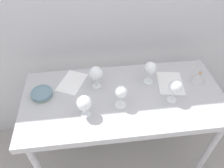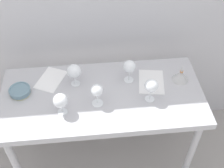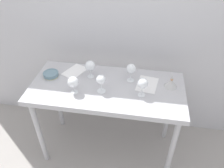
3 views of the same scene
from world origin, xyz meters
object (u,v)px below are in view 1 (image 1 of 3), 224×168
wine_glass_near_center (121,92)px  tasting_bowl (42,94)px  wine_glass_near_right (176,87)px  wine_glass_far_left (96,74)px  tasting_sheet_lower (170,83)px  tasting_sheet_upper (72,82)px  decanter_funnel (199,77)px  wine_glass_far_right (150,69)px  wine_glass_near_left (84,103)px

wine_glass_near_center → tasting_bowl: (-0.52, 0.15, -0.10)m
wine_glass_near_right → tasting_bowl: (-0.88, 0.14, -0.10)m
wine_glass_far_left → tasting_sheet_lower: (0.54, -0.03, -0.12)m
wine_glass_near_center → tasting_sheet_lower: (0.40, 0.16, -0.12)m
wine_glass_near_right → wine_glass_near_center: bearing=-179.6°
tasting_sheet_lower → tasting_sheet_upper: bearing=-178.7°
decanter_funnel → tasting_sheet_upper: bearing=174.3°
wine_glass_near_right → tasting_sheet_lower: 0.21m
wine_glass_near_right → wine_glass_far_left: bearing=158.4°
wine_glass_far_right → wine_glass_near_center: size_ratio=1.04×
wine_glass_far_right → wine_glass_near_center: wine_glass_far_right is taller
wine_glass_far_right → tasting_sheet_lower: 0.20m
wine_glass_near_left → tasting_sheet_upper: (-0.09, 0.31, -0.11)m
tasting_sheet_lower → wine_glass_far_left: bearing=-174.8°
wine_glass_far_left → tasting_sheet_lower: wine_glass_far_left is taller
wine_glass_near_left → wine_glass_near_center: wine_glass_near_center is taller
wine_glass_far_right → wine_glass_far_left: (-0.38, -0.00, -0.01)m
tasting_bowl → decanter_funnel: size_ratio=1.15×
wine_glass_near_center → tasting_bowl: bearing=164.4°
wine_glass_near_right → wine_glass_near_center: wine_glass_near_right is taller
wine_glass_far_right → tasting_sheet_lower: (0.16, -0.04, -0.13)m
tasting_sheet_lower → wine_glass_near_center: bearing=-148.7°
tasting_sheet_upper → wine_glass_far_right: bearing=18.9°
wine_glass_near_left → wine_glass_near_right: 0.59m
wine_glass_near_left → wine_glass_far_right: 0.53m
wine_glass_near_left → tasting_bowl: wine_glass_near_left is taller
wine_glass_near_left → wine_glass_far_left: wine_glass_far_left is taller
wine_glass_near_right → tasting_bowl: wine_glass_near_right is taller
tasting_sheet_upper → tasting_sheet_lower: (0.72, -0.10, 0.00)m
decanter_funnel → wine_glass_far_left: bearing=177.5°
wine_glass_near_center → decanter_funnel: wine_glass_near_center is taller
decanter_funnel → wine_glass_near_left: bearing=-165.4°
tasting_sheet_upper → tasting_sheet_lower: bearing=17.5°
wine_glass_near_right → tasting_bowl: size_ratio=1.20×
wine_glass_near_right → tasting_sheet_lower: wine_glass_near_right is taller
wine_glass_near_center → decanter_funnel: bearing=15.3°
wine_glass_near_left → wine_glass_near_right: size_ratio=0.91×
wine_glass_far_left → decanter_funnel: size_ratio=1.35×
wine_glass_near_center → wine_glass_far_right: bearing=39.9°
wine_glass_near_center → tasting_sheet_upper: (-0.32, 0.26, -0.12)m
wine_glass_near_left → wine_glass_far_left: size_ratio=0.93×
wine_glass_near_right → tasting_bowl: bearing=170.7°
wine_glass_near_center → wine_glass_far_left: bearing=125.9°
tasting_sheet_upper → tasting_sheet_lower: same height
wine_glass_near_center → tasting_sheet_lower: size_ratio=0.70×
wine_glass_far_left → tasting_sheet_upper: wine_glass_far_left is taller
tasting_sheet_lower → decanter_funnel: bearing=9.6°
wine_glass_far_left → tasting_sheet_upper: 0.22m
wine_glass_near_right → wine_glass_near_center: (-0.35, -0.00, -0.01)m
wine_glass_far_left → wine_glass_near_center: bearing=-54.1°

